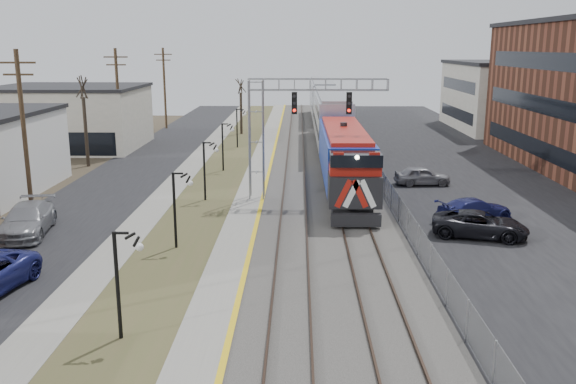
{
  "coord_description": "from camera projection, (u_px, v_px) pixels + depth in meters",
  "views": [
    {
      "loc": [
        2.28,
        -11.71,
        10.13
      ],
      "look_at": [
        1.73,
        19.75,
        2.6
      ],
      "focal_mm": 38.0,
      "sensor_mm": 36.0,
      "label": 1
    }
  ],
  "objects": [
    {
      "name": "bare_trees",
      "position": [
        121.0,
        137.0,
        51.21
      ],
      "size": [
        12.3,
        42.3,
        5.95
      ],
      "color": "#382D23",
      "rests_on": "ground"
    },
    {
      "name": "signal_gantry",
      "position": [
        282.0,
        118.0,
        39.68
      ],
      "size": [
        9.0,
        1.07,
        8.15
      ],
      "color": "gray",
      "rests_on": "ground"
    },
    {
      "name": "sidewalk",
      "position": [
        181.0,
        178.0,
        47.93
      ],
      "size": [
        2.0,
        120.0,
        0.08
      ],
      "primitive_type": "cube",
      "color": "gray",
      "rests_on": "ground"
    },
    {
      "name": "street_west",
      "position": [
        124.0,
        178.0,
        48.01
      ],
      "size": [
        7.0,
        120.0,
        0.04
      ],
      "primitive_type": "cube",
      "color": "black",
      "rests_on": "ground"
    },
    {
      "name": "car_street_b",
      "position": [
        27.0,
        220.0,
        33.46
      ],
      "size": [
        3.23,
        5.97,
        1.64
      ],
      "primitive_type": "imported",
      "rotation": [
        0.0,
        0.0,
        0.17
      ],
      "color": "gray",
      "rests_on": "ground"
    },
    {
      "name": "grass_median",
      "position": [
        219.0,
        178.0,
        47.88
      ],
      "size": [
        4.0,
        120.0,
        0.06
      ],
      "primitive_type": "cube",
      "color": "#474B28",
      "rests_on": "ground"
    },
    {
      "name": "utility_poles",
      "position": [
        24.0,
        133.0,
        37.17
      ],
      "size": [
        0.28,
        80.28,
        10.0
      ],
      "color": "#4C3823",
      "rests_on": "ground"
    },
    {
      "name": "track_near",
      "position": [
        295.0,
        176.0,
        47.72
      ],
      "size": [
        1.58,
        120.0,
        0.15
      ],
      "color": "#2D2119",
      "rests_on": "ballast_bed"
    },
    {
      "name": "track_far",
      "position": [
        340.0,
        176.0,
        47.66
      ],
      "size": [
        1.58,
        120.0,
        0.15
      ],
      "color": "#2D2119",
      "rests_on": "ballast_bed"
    },
    {
      "name": "car_lot_c",
      "position": [
        480.0,
        225.0,
        33.0
      ],
      "size": [
        5.51,
        3.59,
        1.41
      ],
      "primitive_type": "imported",
      "rotation": [
        0.0,
        0.0,
        1.3
      ],
      "color": "black",
      "rests_on": "ground"
    },
    {
      "name": "parking_lot",
      "position": [
        474.0,
        179.0,
        47.54
      ],
      "size": [
        16.0,
        120.0,
        0.04
      ],
      "primitive_type": "cube",
      "color": "black",
      "rests_on": "ground"
    },
    {
      "name": "car_lot_d",
      "position": [
        475.0,
        210.0,
        36.08
      ],
      "size": [
        5.05,
        3.58,
        1.36
      ],
      "primitive_type": "imported",
      "rotation": [
        0.0,
        0.0,
        1.97
      ],
      "color": "#161A4F",
      "rests_on": "ground"
    },
    {
      "name": "car_lot_e",
      "position": [
        422.0,
        176.0,
        45.47
      ],
      "size": [
        4.2,
        1.89,
        1.4
      ],
      "primitive_type": "imported",
      "rotation": [
        0.0,
        0.0,
        1.63
      ],
      "color": "gray",
      "rests_on": "ground"
    },
    {
      "name": "lampposts",
      "position": [
        176.0,
        210.0,
        31.17
      ],
      "size": [
        0.14,
        62.14,
        4.0
      ],
      "color": "black",
      "rests_on": "ground"
    },
    {
      "name": "platform_edge",
      "position": [
        268.0,
        176.0,
        47.76
      ],
      "size": [
        0.24,
        120.0,
        0.01
      ],
      "primitive_type": "cube",
      "color": "gold",
      "rests_on": "platform"
    },
    {
      "name": "train",
      "position": [
        329.0,
        116.0,
        65.49
      ],
      "size": [
        3.0,
        63.05,
        5.33
      ],
      "color": "#122E9A",
      "rests_on": "ground"
    },
    {
      "name": "platform",
      "position": [
        257.0,
        177.0,
        47.8
      ],
      "size": [
        2.0,
        120.0,
        0.24
      ],
      "primitive_type": "cube",
      "color": "gray",
      "rests_on": "ground"
    },
    {
      "name": "fence",
      "position": [
        374.0,
        169.0,
        47.49
      ],
      "size": [
        0.04,
        120.0,
        1.6
      ],
      "primitive_type": "cube",
      "color": "gray",
      "rests_on": "ground"
    },
    {
      "name": "ballast_bed",
      "position": [
        320.0,
        178.0,
        47.72
      ],
      "size": [
        8.0,
        120.0,
        0.2
      ],
      "primitive_type": "cube",
      "color": "#595651",
      "rests_on": "ground"
    }
  ]
}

